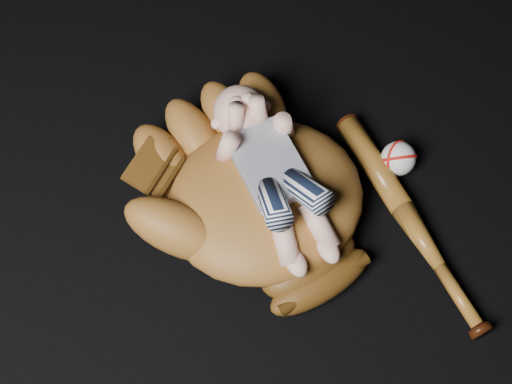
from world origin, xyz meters
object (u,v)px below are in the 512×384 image
Objects in this scene: baseball_bat at (410,220)px; baseball at (398,159)px; newborn_baby at (276,176)px; baseball_glove at (265,193)px.

baseball reaches higher than baseball_bat.
newborn_baby is 0.28m from baseball_bat.
baseball_glove is 1.38× the size of newborn_baby.
baseball_glove reaches higher than baseball.
baseball is (0.28, 0.00, -0.05)m from baseball_glove.
baseball is (0.04, 0.13, 0.01)m from baseball_bat.
baseball is at bearing -0.52° from newborn_baby.
baseball_bat is 7.22× the size of baseball.
baseball is (0.26, 0.00, -0.10)m from newborn_baby.
newborn_baby is at bearing -23.29° from baseball_glove.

